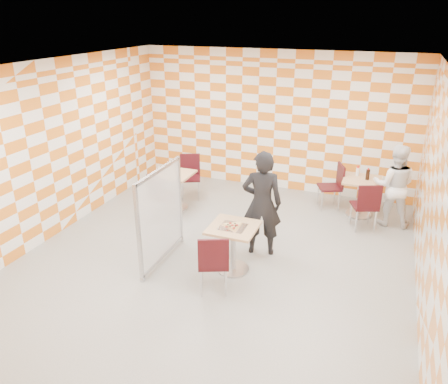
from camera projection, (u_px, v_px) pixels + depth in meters
name	position (u px, v px, depth m)	size (l,w,h in m)	color
room_shell	(226.00, 163.00, 6.86)	(7.00, 7.00, 7.00)	gray
main_table	(233.00, 241.00, 6.57)	(0.70, 0.70, 0.75)	tan
second_table	(361.00, 191.00, 8.39)	(0.70, 0.70, 0.75)	tan
empty_table	(175.00, 185.00, 8.69)	(0.70, 0.70, 0.75)	tan
chair_main_front	(213.00, 260.00, 5.98)	(0.55, 0.56, 0.92)	#360A10
chair_second_front	(366.00, 203.00, 7.76)	(0.55, 0.56, 0.92)	#360A10
chair_second_side	(335.00, 183.00, 8.68)	(0.56, 0.55, 0.92)	#360A10
chair_empty_near	(160.00, 194.00, 8.16)	(0.53, 0.54, 0.92)	#360A10
chair_empty_far	(190.00, 172.00, 9.25)	(0.56, 0.56, 0.92)	#360A10
partition	(161.00, 215.00, 6.73)	(0.08, 1.38, 1.55)	white
man_dark	(262.00, 204.00, 6.94)	(0.64, 0.42, 1.75)	black
man_white	(394.00, 185.00, 7.94)	(0.75, 0.58, 1.54)	white
pizza_on_foil	(233.00, 226.00, 6.45)	(0.40, 0.40, 0.04)	silver
sport_bottle	(358.00, 171.00, 8.43)	(0.06, 0.06, 0.20)	white
soda_bottle	(368.00, 174.00, 8.24)	(0.07, 0.07, 0.23)	black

